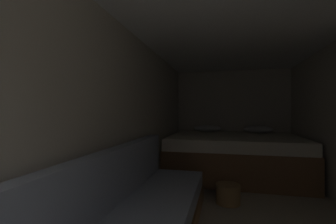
% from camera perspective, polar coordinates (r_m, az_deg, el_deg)
% --- Properties ---
extents(ground_plane, '(7.40, 7.40, 0.00)m').
position_cam_1_polar(ground_plane, '(2.87, 17.22, -23.73)').
color(ground_plane, '#A39984').
extents(wall_back, '(2.49, 0.05, 2.06)m').
position_cam_1_polar(wall_back, '(5.34, 15.28, -1.23)').
color(wall_back, beige).
rests_on(wall_back, ground).
extents(wall_left, '(0.05, 5.40, 2.06)m').
position_cam_1_polar(wall_left, '(2.82, -8.36, -2.53)').
color(wall_left, beige).
rests_on(wall_left, ground).
extents(ceiling_slab, '(2.49, 5.40, 0.05)m').
position_cam_1_polar(ceiling_slab, '(2.77, 17.27, 19.52)').
color(ceiling_slab, white).
rests_on(ceiling_slab, wall_left).
extents(bed, '(2.27, 1.77, 0.87)m').
position_cam_1_polar(bed, '(4.47, 15.68, -10.06)').
color(bed, brown).
rests_on(bed, ground).
extents(wicker_basket, '(0.30, 0.30, 0.24)m').
position_cam_1_polar(wicker_basket, '(3.21, 14.43, -18.75)').
color(wicker_basket, olive).
rests_on(wicker_basket, ground).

